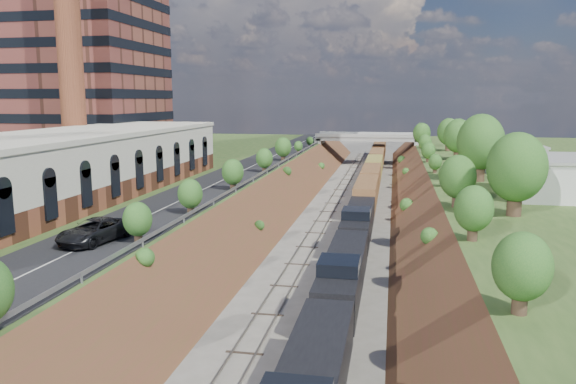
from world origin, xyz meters
name	(u,v)px	position (x,y,z in m)	size (l,w,h in m)	color
platform_left	(113,191)	(-33.00, 60.00, 2.50)	(44.00, 180.00, 5.00)	#334F20
embankment_left	(264,214)	(-11.00, 60.00, 0.00)	(7.07, 180.00, 7.07)	brown
embankment_right	(430,220)	(11.00, 60.00, 0.00)	(7.07, 180.00, 7.07)	brown
rail_left_track	(325,216)	(-2.60, 60.00, 0.09)	(1.58, 180.00, 0.18)	gray
rail_right_track	(364,217)	(2.60, 60.00, 0.09)	(1.58, 180.00, 0.18)	gray
road	(231,176)	(-15.50, 60.00, 5.05)	(8.00, 180.00, 0.10)	black
guardrail	(260,174)	(-11.40, 59.80, 5.55)	(0.10, 171.00, 0.70)	#99999E
commercial_building	(50,169)	(-28.00, 38.00, 8.51)	(14.30, 62.30, 7.00)	brown
smokestack	(68,25)	(-36.00, 56.00, 25.00)	(3.20, 3.20, 40.00)	brown
overpass	(368,143)	(0.00, 122.00, 4.92)	(24.50, 8.30, 7.40)	gray
white_building_near	(555,178)	(23.50, 52.00, 7.00)	(9.00, 12.00, 4.00)	silver
white_building_far	(510,158)	(23.00, 74.00, 6.80)	(8.00, 10.00, 3.60)	silver
tree_right_large	(517,168)	(17.00, 40.00, 9.38)	(5.25, 5.25, 7.61)	#473323
tree_left_crest	(112,231)	(-11.80, 20.00, 7.04)	(2.45, 2.45, 3.55)	#473323
freight_train	(371,180)	(2.60, 78.28, 2.50)	(2.87, 146.95, 4.55)	black
suv	(95,231)	(-15.34, 23.96, 5.96)	(2.85, 6.17, 1.72)	black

